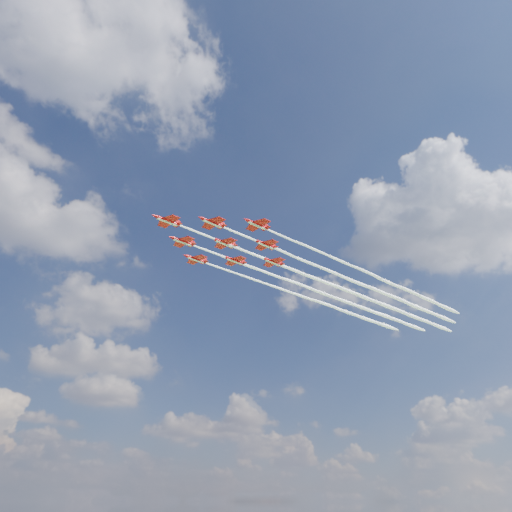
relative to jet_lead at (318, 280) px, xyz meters
name	(u,v)px	position (x,y,z in m)	size (l,w,h in m)	color
jet_lead	(318,280)	(0.00, 0.00, 0.00)	(128.90, 37.39, 2.34)	#B90A0D
jet_row2_port	(353,281)	(11.88, -4.76, 0.00)	(128.90, 37.39, 2.34)	#B90A0D
jet_row2_starb	(322,293)	(8.00, 10.00, 0.00)	(128.90, 37.39, 2.34)	#B90A0D
jet_row3_port	(388,282)	(23.77, -9.52, 0.00)	(128.90, 37.39, 2.34)	#B90A0D
jet_row3_centre	(355,294)	(19.88, 5.24, 0.00)	(128.90, 37.39, 2.34)	#B90A0D
jet_row3_starb	(325,304)	(15.99, 20.00, 0.00)	(128.90, 37.39, 2.34)	#B90A0D
jet_row4_port	(387,295)	(31.76, 0.47, 0.00)	(128.90, 37.39, 2.34)	#B90A0D
jet_row4_starb	(356,305)	(27.88, 15.24, 0.00)	(128.90, 37.39, 2.34)	#B90A0D
jet_tail	(387,306)	(39.76, 10.47, 0.00)	(128.90, 37.39, 2.34)	#B90A0D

